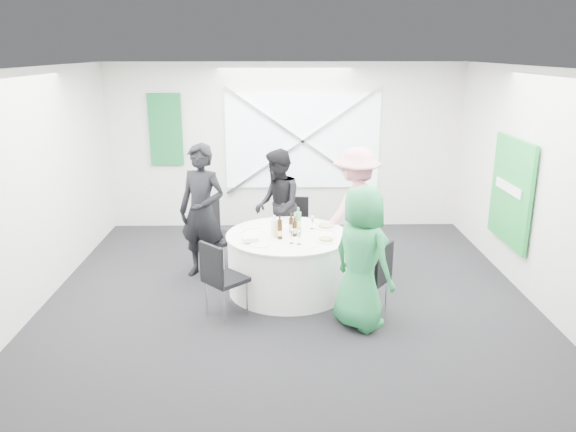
{
  "coord_description": "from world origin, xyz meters",
  "views": [
    {
      "loc": [
        -0.13,
        -6.49,
        3.0
      ],
      "look_at": [
        0.0,
        0.2,
        1.0
      ],
      "focal_mm": 35.0,
      "sensor_mm": 36.0,
      "label": 1
    }
  ],
  "objects_px": {
    "chair_front_left": "(220,274)",
    "person_man_back_left": "(202,212)",
    "green_water_bottle": "(298,222)",
    "person_woman_green": "(362,258)",
    "chair_back": "(295,223)",
    "chair_back_right": "(361,236)",
    "person_man_back": "(277,206)",
    "banquet_table": "(288,262)",
    "person_woman_pink": "(356,210)",
    "chair_back_left": "(216,229)",
    "chair_front_right": "(375,273)",
    "clear_water_bottle": "(274,229)"
  },
  "relations": [
    {
      "from": "green_water_bottle",
      "to": "person_man_back_left",
      "type": "bearing_deg",
      "value": 163.97
    },
    {
      "from": "banquet_table",
      "to": "chair_front_right",
      "type": "bearing_deg",
      "value": -36.68
    },
    {
      "from": "banquet_table",
      "to": "person_woman_green",
      "type": "xyz_separation_m",
      "value": [
        0.79,
        -0.97,
        0.43
      ]
    },
    {
      "from": "person_man_back",
      "to": "person_woman_pink",
      "type": "height_order",
      "value": "person_woman_pink"
    },
    {
      "from": "person_man_back",
      "to": "chair_front_right",
      "type": "bearing_deg",
      "value": 24.63
    },
    {
      "from": "chair_back_left",
      "to": "chair_front_right",
      "type": "bearing_deg",
      "value": -90.86
    },
    {
      "from": "chair_front_right",
      "to": "green_water_bottle",
      "type": "bearing_deg",
      "value": -98.89
    },
    {
      "from": "banquet_table",
      "to": "person_man_back_left",
      "type": "bearing_deg",
      "value": 156.24
    },
    {
      "from": "chair_back_left",
      "to": "chair_front_left",
      "type": "distance_m",
      "value": 1.45
    },
    {
      "from": "green_water_bottle",
      "to": "clear_water_bottle",
      "type": "bearing_deg",
      "value": -141.27
    },
    {
      "from": "chair_back_left",
      "to": "chair_back_right",
      "type": "bearing_deg",
      "value": -55.11
    },
    {
      "from": "banquet_table",
      "to": "person_woman_green",
      "type": "distance_m",
      "value": 1.32
    },
    {
      "from": "person_man_back_left",
      "to": "clear_water_bottle",
      "type": "relative_size",
      "value": 6.49
    },
    {
      "from": "chair_back",
      "to": "person_man_back_left",
      "type": "xyz_separation_m",
      "value": [
        -1.26,
        -0.72,
        0.39
      ]
    },
    {
      "from": "chair_front_left",
      "to": "person_man_back_left",
      "type": "height_order",
      "value": "person_man_back_left"
    },
    {
      "from": "chair_back_right",
      "to": "person_woman_green",
      "type": "relative_size",
      "value": 0.53
    },
    {
      "from": "chair_front_right",
      "to": "person_woman_pink",
      "type": "height_order",
      "value": "person_woman_pink"
    },
    {
      "from": "chair_back_right",
      "to": "person_woman_pink",
      "type": "distance_m",
      "value": 0.39
    },
    {
      "from": "chair_back",
      "to": "chair_back_right",
      "type": "xyz_separation_m",
      "value": [
        0.9,
        -0.54,
        -0.03
      ]
    },
    {
      "from": "banquet_table",
      "to": "green_water_bottle",
      "type": "relative_size",
      "value": 5.05
    },
    {
      "from": "person_man_back",
      "to": "person_man_back_left",
      "type": "bearing_deg",
      "value": -66.71
    },
    {
      "from": "chair_back",
      "to": "chair_front_right",
      "type": "height_order",
      "value": "chair_back"
    },
    {
      "from": "banquet_table",
      "to": "person_woman_green",
      "type": "height_order",
      "value": "person_woman_green"
    },
    {
      "from": "chair_front_right",
      "to": "person_woman_green",
      "type": "distance_m",
      "value": 0.42
    },
    {
      "from": "chair_back_left",
      "to": "green_water_bottle",
      "type": "xyz_separation_m",
      "value": [
        1.12,
        -0.55,
        0.28
      ]
    },
    {
      "from": "chair_back_left",
      "to": "person_man_back_left",
      "type": "relative_size",
      "value": 0.56
    },
    {
      "from": "chair_back",
      "to": "clear_water_bottle",
      "type": "xyz_separation_m",
      "value": [
        -0.3,
        -1.33,
        0.34
      ]
    },
    {
      "from": "banquet_table",
      "to": "person_man_back_left",
      "type": "xyz_separation_m",
      "value": [
        -1.14,
        0.5,
        0.53
      ]
    },
    {
      "from": "chair_back_left",
      "to": "person_man_back_left",
      "type": "xyz_separation_m",
      "value": [
        -0.15,
        -0.19,
        0.31
      ]
    },
    {
      "from": "chair_front_right",
      "to": "person_man_back_left",
      "type": "distance_m",
      "value": 2.48
    },
    {
      "from": "person_man_back_left",
      "to": "chair_front_right",
      "type": "bearing_deg",
      "value": -6.42
    },
    {
      "from": "banquet_table",
      "to": "clear_water_bottle",
      "type": "relative_size",
      "value": 5.53
    },
    {
      "from": "person_man_back",
      "to": "person_woman_pink",
      "type": "distance_m",
      "value": 1.15
    },
    {
      "from": "chair_back",
      "to": "person_man_back",
      "type": "height_order",
      "value": "person_man_back"
    },
    {
      "from": "chair_front_left",
      "to": "chair_back_right",
      "type": "bearing_deg",
      "value": -95.17
    },
    {
      "from": "chair_back_left",
      "to": "green_water_bottle",
      "type": "height_order",
      "value": "green_water_bottle"
    },
    {
      "from": "chair_front_right",
      "to": "person_woman_pink",
      "type": "relative_size",
      "value": 0.51
    },
    {
      "from": "chair_front_right",
      "to": "person_man_back",
      "type": "distance_m",
      "value": 2.15
    },
    {
      "from": "green_water_bottle",
      "to": "clear_water_bottle",
      "type": "relative_size",
      "value": 1.1
    },
    {
      "from": "chair_back",
      "to": "green_water_bottle",
      "type": "relative_size",
      "value": 2.91
    },
    {
      "from": "chair_back_right",
      "to": "green_water_bottle",
      "type": "height_order",
      "value": "green_water_bottle"
    },
    {
      "from": "person_woman_green",
      "to": "chair_front_left",
      "type": "bearing_deg",
      "value": 43.01
    },
    {
      "from": "banquet_table",
      "to": "chair_back",
      "type": "bearing_deg",
      "value": 84.17
    },
    {
      "from": "person_man_back_left",
      "to": "green_water_bottle",
      "type": "bearing_deg",
      "value": 7.72
    },
    {
      "from": "chair_front_left",
      "to": "person_woman_green",
      "type": "bearing_deg",
      "value": -141.55
    },
    {
      "from": "green_water_bottle",
      "to": "chair_back_left",
      "type": "bearing_deg",
      "value": 153.62
    },
    {
      "from": "person_man_back_left",
      "to": "person_woman_green",
      "type": "height_order",
      "value": "person_man_back_left"
    },
    {
      "from": "chair_back_left",
      "to": "person_man_back",
      "type": "height_order",
      "value": "person_man_back"
    },
    {
      "from": "person_man_back_left",
      "to": "person_woman_green",
      "type": "distance_m",
      "value": 2.42
    },
    {
      "from": "banquet_table",
      "to": "chair_front_right",
      "type": "distance_m",
      "value": 1.23
    }
  ]
}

